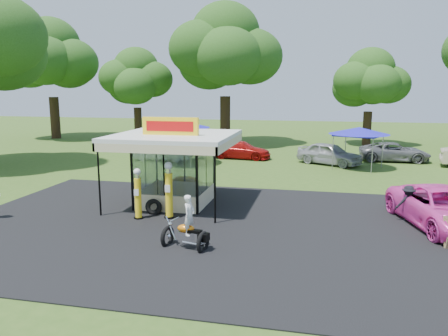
{
  "coord_description": "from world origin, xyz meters",
  "views": [
    {
      "loc": [
        4.58,
        -14.2,
        5.5
      ],
      "look_at": [
        0.58,
        4.0,
        2.05
      ],
      "focal_mm": 35.0,
      "sensor_mm": 36.0,
      "label": 1
    }
  ],
  "objects_px": {
    "gas_pump_left": "(138,195)",
    "gas_pump_right": "(169,192)",
    "tent_east": "(359,131)",
    "gas_station_kiosk": "(175,168)",
    "kiosk_car": "(189,185)",
    "tent_west": "(178,124)",
    "bg_car_b": "(241,150)",
    "bg_car_a": "(162,151)",
    "motorcycle": "(188,227)",
    "bg_car_c": "(329,154)",
    "bg_car_d": "(394,152)",
    "spectator_east_a": "(408,204)",
    "pink_sedan": "(444,208)"
  },
  "relations": [
    {
      "from": "bg_car_b",
      "to": "bg_car_d",
      "type": "xyz_separation_m",
      "value": [
        11.54,
        1.24,
        0.03
      ]
    },
    {
      "from": "bg_car_a",
      "to": "gas_station_kiosk",
      "type": "bearing_deg",
      "value": -158.37
    },
    {
      "from": "bg_car_d",
      "to": "tent_west",
      "type": "bearing_deg",
      "value": 105.75
    },
    {
      "from": "gas_pump_right",
      "to": "bg_car_d",
      "type": "distance_m",
      "value": 21.13
    },
    {
      "from": "bg_car_c",
      "to": "gas_station_kiosk",
      "type": "bearing_deg",
      "value": 179.54
    },
    {
      "from": "gas_station_kiosk",
      "to": "gas_pump_left",
      "type": "relative_size",
      "value": 2.46
    },
    {
      "from": "motorcycle",
      "to": "bg_car_b",
      "type": "bearing_deg",
      "value": 107.2
    },
    {
      "from": "gas_station_kiosk",
      "to": "bg_car_b",
      "type": "distance_m",
      "value": 14.17
    },
    {
      "from": "gas_pump_right",
      "to": "kiosk_car",
      "type": "distance_m",
      "value": 4.54
    },
    {
      "from": "motorcycle",
      "to": "tent_west",
      "type": "bearing_deg",
      "value": 121.55
    },
    {
      "from": "gas_pump_left",
      "to": "tent_west",
      "type": "relative_size",
      "value": 0.48
    },
    {
      "from": "kiosk_car",
      "to": "tent_east",
      "type": "relative_size",
      "value": 0.69
    },
    {
      "from": "gas_pump_right",
      "to": "bg_car_c",
      "type": "relative_size",
      "value": 0.53
    },
    {
      "from": "spectator_east_a",
      "to": "bg_car_d",
      "type": "distance_m",
      "value": 15.99
    },
    {
      "from": "pink_sedan",
      "to": "bg_car_d",
      "type": "xyz_separation_m",
      "value": [
        0.66,
        16.45,
        -0.09
      ]
    },
    {
      "from": "motorcycle",
      "to": "tent_east",
      "type": "xyz_separation_m",
      "value": [
        6.91,
        17.18,
        1.79
      ]
    },
    {
      "from": "bg_car_d",
      "to": "spectator_east_a",
      "type": "bearing_deg",
      "value": 172.32
    },
    {
      "from": "gas_pump_left",
      "to": "bg_car_b",
      "type": "height_order",
      "value": "gas_pump_left"
    },
    {
      "from": "gas_station_kiosk",
      "to": "tent_west",
      "type": "bearing_deg",
      "value": 107.41
    },
    {
      "from": "gas_station_kiosk",
      "to": "kiosk_car",
      "type": "distance_m",
      "value": 2.56
    },
    {
      "from": "tent_east",
      "to": "gas_pump_right",
      "type": "bearing_deg",
      "value": -122.01
    },
    {
      "from": "gas_pump_left",
      "to": "gas_pump_right",
      "type": "height_order",
      "value": "gas_pump_right"
    },
    {
      "from": "gas_pump_left",
      "to": "tent_east",
      "type": "height_order",
      "value": "tent_east"
    },
    {
      "from": "gas_station_kiosk",
      "to": "bg_car_b",
      "type": "relative_size",
      "value": 1.15
    },
    {
      "from": "bg_car_a",
      "to": "tent_east",
      "type": "xyz_separation_m",
      "value": [
        14.31,
        -0.25,
        1.83
      ]
    },
    {
      "from": "bg_car_b",
      "to": "bg_car_c",
      "type": "bearing_deg",
      "value": -94.0
    },
    {
      "from": "gas_station_kiosk",
      "to": "tent_west",
      "type": "distance_m",
      "value": 11.29
    },
    {
      "from": "kiosk_car",
      "to": "bg_car_b",
      "type": "distance_m",
      "value": 11.93
    },
    {
      "from": "tent_east",
      "to": "bg_car_c",
      "type": "bearing_deg",
      "value": 148.47
    },
    {
      "from": "bg_car_b",
      "to": "tent_west",
      "type": "relative_size",
      "value": 1.03
    },
    {
      "from": "motorcycle",
      "to": "tent_west",
      "type": "relative_size",
      "value": 0.44
    },
    {
      "from": "kiosk_car",
      "to": "tent_west",
      "type": "height_order",
      "value": "tent_west"
    },
    {
      "from": "motorcycle",
      "to": "spectator_east_a",
      "type": "xyz_separation_m",
      "value": [
        7.97,
        4.95,
        -0.01
      ]
    },
    {
      "from": "kiosk_car",
      "to": "bg_car_b",
      "type": "bearing_deg",
      "value": -2.96
    },
    {
      "from": "gas_pump_right",
      "to": "bg_car_b",
      "type": "distance_m",
      "value": 16.38
    },
    {
      "from": "bg_car_a",
      "to": "pink_sedan",
      "type": "bearing_deg",
      "value": -129.65
    },
    {
      "from": "gas_pump_right",
      "to": "pink_sedan",
      "type": "distance_m",
      "value": 11.08
    },
    {
      "from": "spectator_east_a",
      "to": "bg_car_a",
      "type": "bearing_deg",
      "value": -47.94
    },
    {
      "from": "bg_car_c",
      "to": "bg_car_d",
      "type": "bearing_deg",
      "value": -33.37
    },
    {
      "from": "kiosk_car",
      "to": "bg_car_b",
      "type": "xyz_separation_m",
      "value": [
        0.62,
        11.91,
        0.2
      ]
    },
    {
      "from": "gas_station_kiosk",
      "to": "spectator_east_a",
      "type": "xyz_separation_m",
      "value": [
        10.26,
        -0.52,
        -1.01
      ]
    },
    {
      "from": "gas_station_kiosk",
      "to": "tent_west",
      "type": "height_order",
      "value": "gas_station_kiosk"
    },
    {
      "from": "kiosk_car",
      "to": "gas_pump_left",
      "type": "bearing_deg",
      "value": 170.97
    },
    {
      "from": "bg_car_c",
      "to": "gas_pump_left",
      "type": "bearing_deg",
      "value": -178.4
    },
    {
      "from": "kiosk_car",
      "to": "bg_car_a",
      "type": "relative_size",
      "value": 0.62
    },
    {
      "from": "pink_sedan",
      "to": "tent_east",
      "type": "height_order",
      "value": "tent_east"
    },
    {
      "from": "bg_car_c",
      "to": "tent_west",
      "type": "xyz_separation_m",
      "value": [
        -10.69,
        -2.13,
        2.09
      ]
    },
    {
      "from": "tent_east",
      "to": "gas_pump_left",
      "type": "bearing_deg",
      "value": -124.87
    },
    {
      "from": "gas_pump_left",
      "to": "spectator_east_a",
      "type": "xyz_separation_m",
      "value": [
        11.03,
        2.08,
        -0.28
      ]
    },
    {
      "from": "kiosk_car",
      "to": "tent_east",
      "type": "xyz_separation_m",
      "value": [
        9.2,
        9.5,
        2.09
      ]
    }
  ]
}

